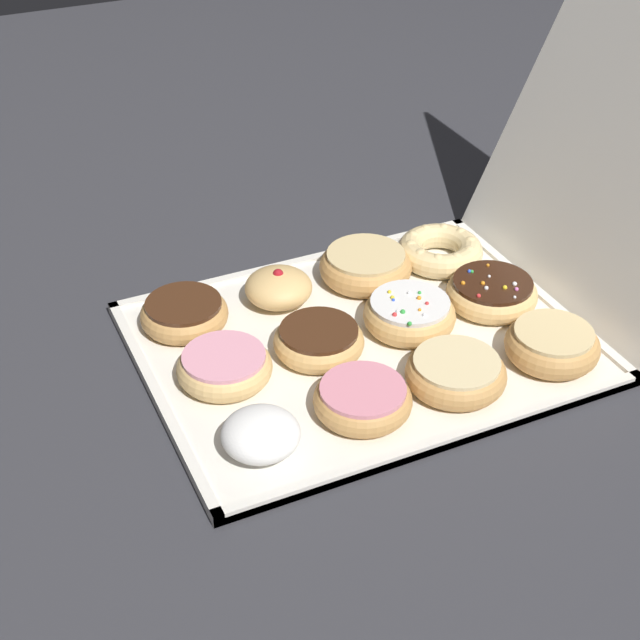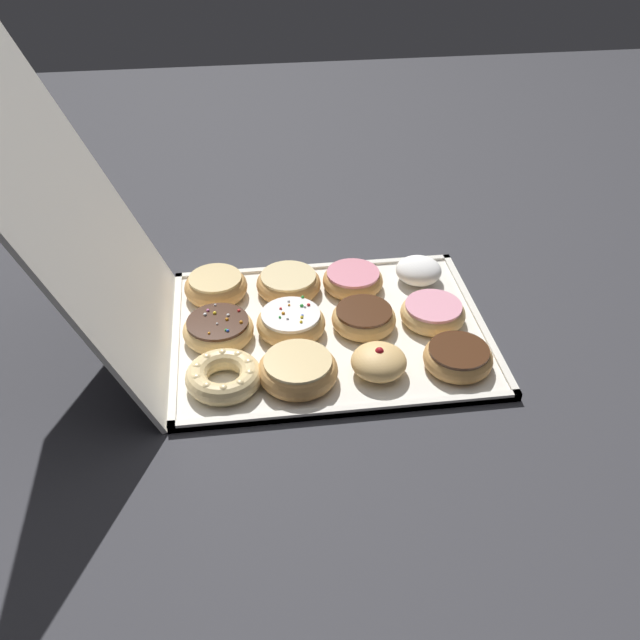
% 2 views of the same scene
% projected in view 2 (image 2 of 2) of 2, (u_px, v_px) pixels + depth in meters
% --- Properties ---
extents(ground_plane, '(3.00, 3.00, 0.00)m').
position_uv_depth(ground_plane, '(330.00, 334.00, 1.21)').
color(ground_plane, '#333338').
extents(donut_box, '(0.40, 0.52, 0.01)m').
position_uv_depth(donut_box, '(330.00, 332.00, 1.21)').
color(donut_box, silver).
rests_on(donut_box, ground).
extents(box_lid_open, '(0.40, 0.21, 0.49)m').
position_uv_depth(box_lid_open, '(77.00, 221.00, 1.03)').
color(box_lid_open, silver).
rests_on(box_lid_open, ground).
extents(chocolate_frosted_donut_0, '(0.11, 0.11, 0.03)m').
position_uv_depth(chocolate_frosted_donut_0, '(458.00, 357.00, 1.11)').
color(chocolate_frosted_donut_0, tan).
rests_on(chocolate_frosted_donut_0, donut_box).
extents(pink_frosted_donut_1, '(0.11, 0.11, 0.03)m').
position_uv_depth(pink_frosted_donut_1, '(432.00, 311.00, 1.21)').
color(pink_frosted_donut_1, '#E5B770').
rests_on(pink_frosted_donut_1, donut_box).
extents(powdered_filled_donut_2, '(0.08, 0.08, 0.04)m').
position_uv_depth(powdered_filled_donut_2, '(419.00, 271.00, 1.31)').
color(powdered_filled_donut_2, white).
rests_on(powdered_filled_donut_2, donut_box).
extents(jelly_filled_donut_3, '(0.09, 0.09, 0.05)m').
position_uv_depth(jelly_filled_donut_3, '(379.00, 362.00, 1.10)').
color(jelly_filled_donut_3, '#E5B770').
rests_on(jelly_filled_donut_3, donut_box).
extents(chocolate_frosted_donut_4, '(0.11, 0.11, 0.04)m').
position_uv_depth(chocolate_frosted_donut_4, '(364.00, 319.00, 1.20)').
color(chocolate_frosted_donut_4, tan).
rests_on(chocolate_frosted_donut_4, donut_box).
extents(pink_frosted_donut_5, '(0.11, 0.11, 0.03)m').
position_uv_depth(pink_frosted_donut_5, '(353.00, 280.00, 1.29)').
color(pink_frosted_donut_5, tan).
rests_on(pink_frosted_donut_5, donut_box).
extents(glazed_ring_donut_6, '(0.12, 0.12, 0.04)m').
position_uv_depth(glazed_ring_donut_6, '(298.00, 370.00, 1.09)').
color(glazed_ring_donut_6, tan).
rests_on(glazed_ring_donut_6, donut_box).
extents(sprinkle_donut_7, '(0.11, 0.11, 0.04)m').
position_uv_depth(sprinkle_donut_7, '(291.00, 321.00, 1.19)').
color(sprinkle_donut_7, tan).
rests_on(sprinkle_donut_7, donut_box).
extents(glazed_ring_donut_8, '(0.12, 0.12, 0.04)m').
position_uv_depth(glazed_ring_donut_8, '(289.00, 283.00, 1.28)').
color(glazed_ring_donut_8, tan).
rests_on(glazed_ring_donut_8, donut_box).
extents(cruller_donut_9, '(0.12, 0.12, 0.04)m').
position_uv_depth(cruller_donut_9, '(224.00, 376.00, 1.08)').
color(cruller_donut_9, '#EACC8C').
rests_on(cruller_donut_9, donut_box).
extents(sprinkle_donut_10, '(0.12, 0.12, 0.04)m').
position_uv_depth(sprinkle_donut_10, '(218.00, 327.00, 1.18)').
color(sprinkle_donut_10, '#E5B770').
rests_on(sprinkle_donut_10, donut_box).
extents(glazed_ring_donut_11, '(0.11, 0.11, 0.04)m').
position_uv_depth(glazed_ring_donut_11, '(216.00, 286.00, 1.27)').
color(glazed_ring_donut_11, tan).
rests_on(glazed_ring_donut_11, donut_box).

